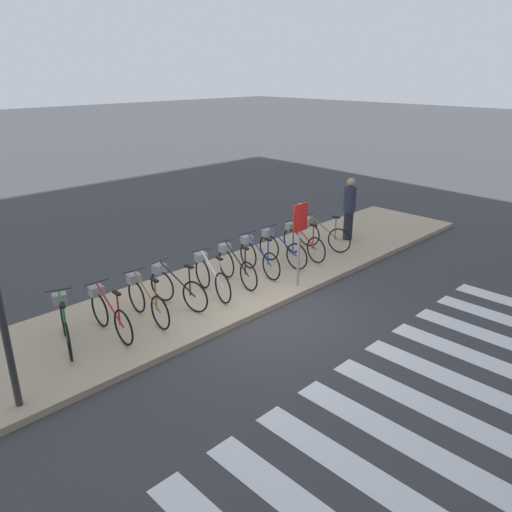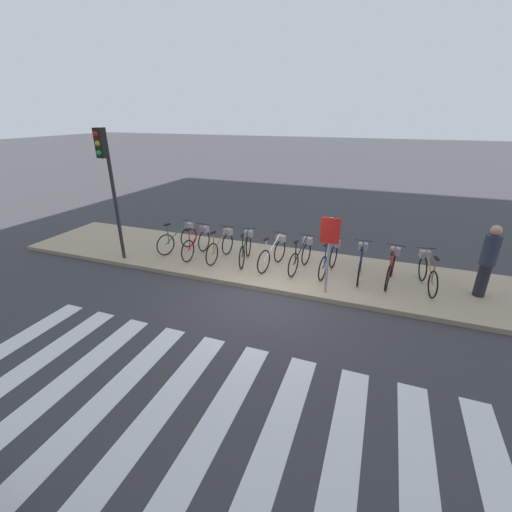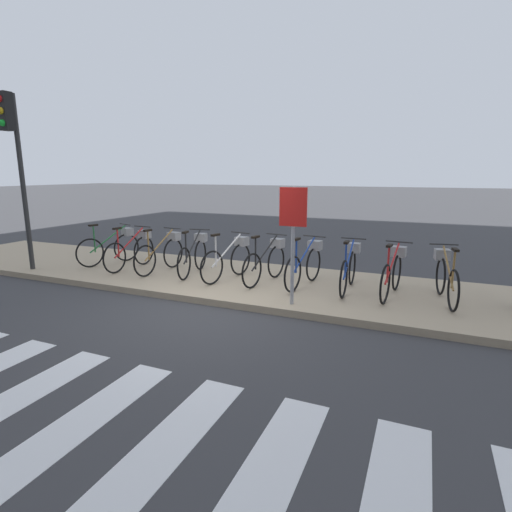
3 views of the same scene
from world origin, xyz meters
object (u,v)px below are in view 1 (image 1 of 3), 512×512
parked_bicycle_2 (145,298)px  pedestrian (349,207)px  parked_bicycle_4 (210,275)px  sign_post (300,231)px  parked_bicycle_9 (321,233)px  parked_bicycle_6 (257,255)px  parked_bicycle_5 (235,264)px  parked_bicycle_8 (301,241)px  parked_bicycle_3 (174,286)px  parked_bicycle_7 (280,247)px  parked_bicycle_1 (108,312)px  parked_bicycle_0 (64,322)px

parked_bicycle_2 → pedestrian: 6.72m
parked_bicycle_4 → sign_post: 2.13m
parked_bicycle_4 → parked_bicycle_9: bearing=2.0°
parked_bicycle_6 → sign_post: bearing=-84.8°
parked_bicycle_5 → sign_post: (0.87, -1.13, 0.85)m
parked_bicycle_2 → parked_bicycle_8: same height
parked_bicycle_4 → parked_bicycle_5: (0.77, 0.08, 0.00)m
parked_bicycle_5 → parked_bicycle_9: 3.15m
parked_bicycle_9 → pedestrian: size_ratio=0.89×
parked_bicycle_3 → parked_bicycle_6: (2.40, 0.06, 0.00)m
parked_bicycle_7 → sign_post: bearing=-120.1°
parked_bicycle_1 → parked_bicycle_4: bearing=0.6°
parked_bicycle_1 → sign_post: size_ratio=0.83×
parked_bicycle_1 → sign_post: bearing=-14.2°
parked_bicycle_4 → parked_bicycle_1: bearing=-179.4°
parked_bicycle_4 → parked_bicycle_6: bearing=5.0°
parked_bicycle_3 → parked_bicycle_4: same height
parked_bicycle_3 → parked_bicycle_5: bearing=0.2°
parked_bicycle_3 → sign_post: (2.51, -1.12, 0.85)m
parked_bicycle_0 → sign_post: 5.00m
parked_bicycle_3 → parked_bicycle_8: bearing=0.4°
parked_bicycle_6 → parked_bicycle_9: size_ratio=1.00×
parked_bicycle_2 → sign_post: bearing=-17.7°
parked_bicycle_0 → parked_bicycle_6: bearing=-0.2°
parked_bicycle_5 → pedestrian: (4.32, 0.01, 0.49)m
parked_bicycle_7 → parked_bicycle_8: 0.75m
parked_bicycle_5 → pedestrian: size_ratio=0.89×
parked_bicycle_3 → parked_bicycle_6: size_ratio=1.00×
parked_bicycle_5 → parked_bicycle_6: size_ratio=1.00×
parked_bicycle_0 → parked_bicycle_3: same height
parked_bicycle_5 → parked_bicycle_9: size_ratio=1.00×
parked_bicycle_4 → parked_bicycle_6: size_ratio=0.99×
parked_bicycle_5 → pedestrian: 4.35m
parked_bicycle_2 → parked_bicycle_9: size_ratio=1.01×
parked_bicycle_4 → parked_bicycle_9: same height
parked_bicycle_3 → parked_bicycle_5: (1.64, 0.00, 0.00)m
parked_bicycle_8 → pedestrian: 2.06m
sign_post → parked_bicycle_5: bearing=127.6°
parked_bicycle_1 → parked_bicycle_3: size_ratio=1.01×
parked_bicycle_1 → pedestrian: bearing=0.8°
pedestrian → sign_post: (-3.45, -1.13, 0.36)m
parked_bicycle_1 → parked_bicycle_3: 1.53m
parked_bicycle_4 → parked_bicycle_6: same height
parked_bicycle_1 → parked_bicycle_5: size_ratio=1.01×
parked_bicycle_2 → parked_bicycle_6: size_ratio=1.01×
parked_bicycle_3 → parked_bicycle_9: bearing=0.7°
parked_bicycle_3 → parked_bicycle_9: size_ratio=1.00×
parked_bicycle_6 → sign_post: (0.11, -1.18, 0.85)m
parked_bicycle_6 → sign_post: sign_post is taller
parked_bicycle_3 → parked_bicycle_5: 1.64m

